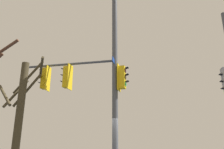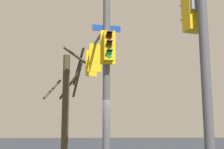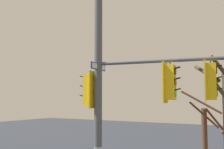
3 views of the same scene
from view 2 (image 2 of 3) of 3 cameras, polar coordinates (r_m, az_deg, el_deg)
The scene contains 3 objects.
main_signal_pole_assembly at distance 12.33m, azimuth -2.37°, elevation 6.01°, with size 5.32×3.48×9.37m.
secondary_pole_assembly at distance 6.79m, azimuth 15.79°, elevation 12.58°, with size 0.74×0.44×7.81m.
bare_tree_across_street at distance 15.13m, azimuth -8.57°, elevation -4.83°, with size 2.16×2.17×5.50m.
Camera 2 is at (10.87, -0.42, 1.46)m, focal length 48.48 mm.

